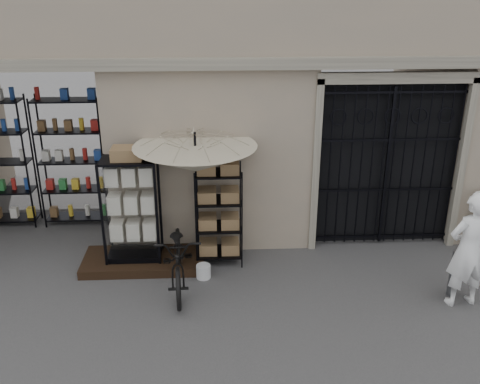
{
  "coord_description": "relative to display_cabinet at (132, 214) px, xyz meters",
  "views": [
    {
      "loc": [
        -1.19,
        -6.34,
        4.53
      ],
      "look_at": [
        -0.8,
        1.4,
        1.35
      ],
      "focal_mm": 40.0,
      "sensor_mm": 36.0,
      "label": 1
    }
  ],
  "objects": [
    {
      "name": "ground",
      "position": [
        2.54,
        -1.58,
        -0.92
      ],
      "size": [
        80.0,
        80.0,
        0.0
      ],
      "primitive_type": "plane",
      "color": "black",
      "rests_on": "ground"
    },
    {
      "name": "shop_recess",
      "position": [
        -1.96,
        1.22,
        0.58
      ],
      "size": [
        3.0,
        1.7,
        3.0
      ],
      "primitive_type": "cube",
      "color": "black",
      "rests_on": "ground"
    },
    {
      "name": "shop_shelving",
      "position": [
        -2.01,
        1.72,
        0.33
      ],
      "size": [
        2.7,
        0.5,
        2.5
      ],
      "primitive_type": "cube",
      "color": "black",
      "rests_on": "ground"
    },
    {
      "name": "iron_gate",
      "position": [
        4.29,
        0.7,
        0.58
      ],
      "size": [
        2.5,
        0.21,
        3.0
      ],
      "color": "black",
      "rests_on": "ground"
    },
    {
      "name": "step_platform",
      "position": [
        0.14,
        -0.03,
        -0.84
      ],
      "size": [
        2.0,
        0.9,
        0.15
      ],
      "primitive_type": "cube",
      "color": "black",
      "rests_on": "ground"
    },
    {
      "name": "display_cabinet",
      "position": [
        0.0,
        0.0,
        0.0
      ],
      "size": [
        0.89,
        0.6,
        1.85
      ],
      "rotation": [
        0.0,
        0.0,
        0.08
      ],
      "color": "black",
      "rests_on": "step_platform"
    },
    {
      "name": "wire_rack",
      "position": [
        1.4,
        0.06,
        -0.09
      ],
      "size": [
        0.81,
        0.64,
        1.69
      ],
      "rotation": [
        0.0,
        0.0,
        0.16
      ],
      "color": "black",
      "rests_on": "ground"
    },
    {
      "name": "market_umbrella",
      "position": [
        1.05,
        -0.02,
        1.06
      ],
      "size": [
        2.19,
        2.21,
        2.74
      ],
      "rotation": [
        0.0,
        0.0,
        0.38
      ],
      "color": "black",
      "rests_on": "ground"
    },
    {
      "name": "white_bucket",
      "position": [
        1.14,
        -0.48,
        -0.81
      ],
      "size": [
        0.29,
        0.29,
        0.22
      ],
      "primitive_type": "cylinder",
      "rotation": [
        0.0,
        0.0,
        0.29
      ],
      "color": "silver",
      "rests_on": "ground"
    },
    {
      "name": "bicycle",
      "position": [
        0.77,
        -0.68,
        -0.92
      ],
      "size": [
        0.73,
        1.04,
        1.9
      ],
      "primitive_type": "imported",
      "rotation": [
        0.0,
        0.0,
        0.06
      ],
      "color": "black",
      "rests_on": "ground"
    },
    {
      "name": "steel_bollard",
      "position": [
        4.9,
        -1.17,
        -0.55
      ],
      "size": [
        0.16,
        0.16,
        0.74
      ],
      "primitive_type": "cylinder",
      "rotation": [
        0.0,
        0.0,
        -0.18
      ],
      "color": "#57595D",
      "rests_on": "ground"
    },
    {
      "name": "shopkeeper",
      "position": [
        4.93,
        -1.38,
        -0.92
      ],
      "size": [
        0.93,
        1.85,
        0.42
      ],
      "primitive_type": "imported",
      "rotation": [
        0.0,
        0.0,
        3.31
      ],
      "color": "white",
      "rests_on": "ground"
    }
  ]
}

